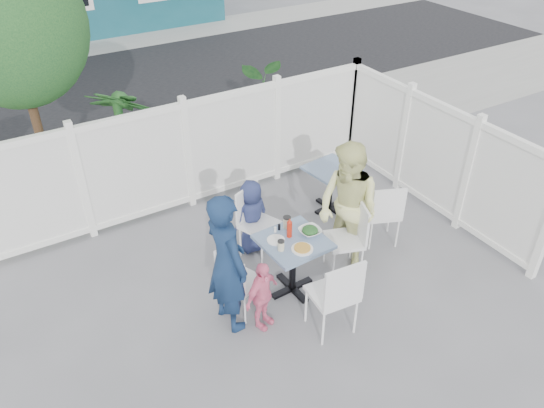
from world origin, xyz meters
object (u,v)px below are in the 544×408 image
main_table (293,252)px  chair_left (237,279)px  chair_right (351,233)px  boy (252,217)px  chair_near (337,292)px  spare_table (331,178)px  toddler (262,296)px  woman (348,209)px  man (227,263)px  chair_back (254,217)px

main_table → chair_left: 0.73m
main_table → chair_right: (0.80, -0.05, -0.02)m
main_table → boy: 0.93m
chair_near → main_table: bearing=97.2°
chair_near → spare_table: bearing=60.6°
spare_table → toddler: 2.45m
woman → boy: woman is taller
woman → boy: size_ratio=1.65×
main_table → man: size_ratio=0.45×
spare_table → chair_back: chair_back is taller
chair_left → woman: size_ratio=0.52×
man → boy: 1.32m
woman → toddler: (-1.39, -0.37, -0.40)m
man → boy: (0.83, 0.98, -0.32)m
toddler → main_table: bearing=4.8°
man → main_table: bearing=-91.4°
chair_right → woman: bearing=13.6°
main_table → chair_back: bearing=91.3°
woman → chair_back: bearing=-141.0°
chair_right → man: size_ratio=0.58×
chair_near → woman: 1.19m
chair_back → woman: (0.83, -0.78, 0.29)m
chair_left → chair_near: bearing=20.0°
main_table → toddler: 0.67m
chair_back → toddler: bearing=41.2°
chair_left → chair_right: 1.52m
spare_table → man: 2.56m
chair_left → main_table: bearing=66.7°
spare_table → main_table: bearing=-140.1°
chair_back → woman: size_ratio=0.56×
chair_right → chair_near: bearing=153.2°
spare_table → chair_back: 1.44m
man → boy: bearing=-45.4°
main_table → chair_near: chair_near is taller
chair_right → chair_near: 1.08m
chair_near → man: 1.17m
chair_right → toddler: size_ratio=1.10×
chair_right → chair_back: 1.22m
chair_left → woman: 1.57m
main_table → man: man is taller
chair_near → toddler: 0.80m
man → woman: bearing=-90.7°
chair_right → man: (-1.65, -0.01, 0.27)m
chair_left → toddler: (0.14, -0.30, -0.08)m
spare_table → man: size_ratio=0.43×
chair_back → woman: bearing=113.8°
chair_right → woman: 0.30m
chair_back → main_table: bearing=68.5°
chair_near → boy: 1.72m
chair_back → man: bearing=24.7°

